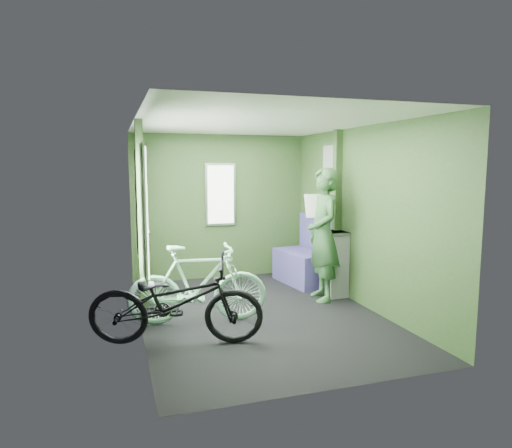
{
  "coord_description": "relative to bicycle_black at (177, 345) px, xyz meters",
  "views": [
    {
      "loc": [
        -1.66,
        -5.14,
        1.79
      ],
      "look_at": [
        0.0,
        0.1,
        1.1
      ],
      "focal_mm": 32.0,
      "sensor_mm": 36.0,
      "label": 1
    }
  ],
  "objects": [
    {
      "name": "passenger",
      "position": [
        2.1,
        1.02,
        0.89
      ],
      "size": [
        0.5,
        0.73,
        1.78
      ],
      "rotation": [
        0.0,
        0.0,
        -1.69
      ],
      "color": "#345E33",
      "rests_on": "ground"
    },
    {
      "name": "bicycle_black",
      "position": [
        0.0,
        0.0,
        0.0
      ],
      "size": [
        1.88,
        1.19,
        1.0
      ],
      "primitive_type": "imported",
      "rotation": [
        0.0,
        -0.15,
        1.3
      ],
      "color": "black",
      "rests_on": "ground"
    },
    {
      "name": "room",
      "position": [
        1.05,
        0.73,
        1.44
      ],
      "size": [
        4.0,
        4.02,
        2.31
      ],
      "color": "black",
      "rests_on": "ground"
    },
    {
      "name": "waste_box",
      "position": [
        2.35,
        1.16,
        0.45
      ],
      "size": [
        0.27,
        0.37,
        0.91
      ],
      "primitive_type": "cube",
      "color": "gray",
      "rests_on": "ground"
    },
    {
      "name": "bench_seat",
      "position": [
        2.24,
        1.91,
        0.31
      ],
      "size": [
        0.69,
        1.06,
        1.05
      ],
      "rotation": [
        0.0,
        0.0,
        0.13
      ],
      "color": "navy",
      "rests_on": "ground"
    },
    {
      "name": "bicycle_mint",
      "position": [
        0.32,
        0.54,
        0.0
      ],
      "size": [
        1.65,
        0.8,
        1.01
      ],
      "primitive_type": "imported",
      "rotation": [
        0.0,
        -0.17,
        1.44
      ],
      "color": "#94DEB3",
      "rests_on": "ground"
    }
  ]
}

